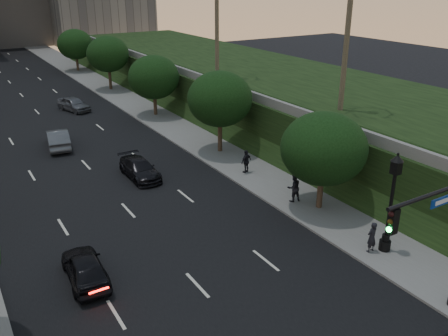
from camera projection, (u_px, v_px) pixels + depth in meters
road_surface at (63, 140)px, 42.12m from camera, size 16.00×140.00×0.02m
sidewalk_right at (168, 122)px, 47.06m from camera, size 4.50×140.00×0.15m
embankment at (275, 93)px, 50.44m from camera, size 18.00×90.00×4.00m
parapet_wall at (205, 79)px, 45.44m from camera, size 0.35×90.00×0.70m
tree_right_a at (324, 149)px, 28.23m from camera, size 5.20×5.20×6.24m
tree_right_b at (220, 99)px, 37.51m from camera, size 5.20×5.20×6.74m
tree_right_c at (154, 77)px, 47.96m from camera, size 5.20×5.20×6.24m
tree_right_d at (108, 54)px, 58.82m from camera, size 5.20×5.20×6.74m
tree_right_e at (75, 44)px, 70.84m from camera, size 5.20×5.20×6.24m
street_lamp at (390, 208)px, 24.11m from camera, size 0.64×0.64×5.62m
sedan_near_left at (85, 268)px, 22.49m from camera, size 1.98×4.36×1.45m
sedan_mid_left at (58, 139)px, 40.01m from camera, size 2.39×5.06×1.60m
sedan_near_right at (140, 169)px, 34.11m from camera, size 1.89×4.63×1.34m
sedan_far_right at (74, 104)px, 50.95m from camera, size 3.04×4.77×1.51m
pedestrian_a at (372, 237)px, 24.58m from camera, size 0.63×0.43×1.70m
pedestrian_b at (294, 187)px, 30.11m from camera, size 1.00×0.83×1.89m
pedestrian_c at (246, 161)px, 34.53m from camera, size 1.09×0.68×1.74m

